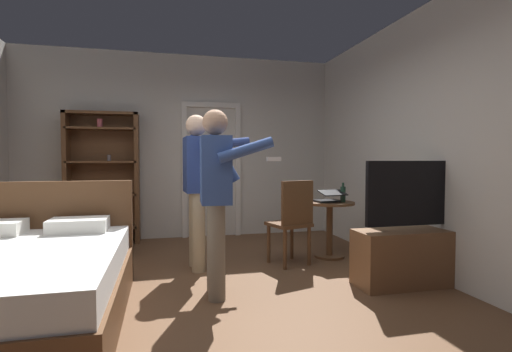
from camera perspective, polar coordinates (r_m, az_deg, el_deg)
ground_plane at (r=3.59m, az=-8.71°, el=-17.61°), size 6.06×6.06×0.00m
wall_back at (r=6.18m, az=-11.07°, el=4.30°), size 5.06×0.12×2.86m
wall_right at (r=4.35m, az=25.76°, el=4.88°), size 0.12×5.75×2.86m
doorway_frame at (r=6.14m, az=-6.66°, el=2.40°), size 0.93×0.08×2.13m
bed at (r=3.44m, az=-32.86°, el=-13.55°), size 1.60×2.05×1.02m
bookshelf at (r=6.01m, az=-21.81°, el=0.42°), size 1.02×0.32×1.91m
tv_flatscreen at (r=4.13m, az=22.53°, el=-9.98°), size 1.19×0.40×1.22m
side_table at (r=4.92m, az=10.89°, el=-6.45°), size 0.62×0.62×0.70m
laptop at (r=4.84m, az=10.86°, el=-3.23°), size 0.36×0.36×0.15m
bottle_on_table at (r=4.87m, az=12.82°, el=-2.62°), size 0.06×0.06×0.24m
wooden_chair at (r=4.47m, az=5.45°, el=-6.34°), size 0.52×0.52×0.99m
person_blue_shirt at (r=3.45m, az=-5.88°, el=-1.89°), size 0.66×0.61×1.67m
person_striped_shirt at (r=4.33m, az=-8.66°, el=-0.56°), size 0.75×0.58×1.73m
suitcase_dark at (r=5.28m, az=-21.41°, el=-8.72°), size 0.50×0.41×0.44m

